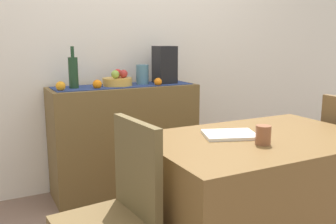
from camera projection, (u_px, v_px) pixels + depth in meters
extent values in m
cube|color=silver|center=(131.00, 29.00, 3.22)|extent=(6.40, 0.06, 2.70)
cube|color=brown|center=(125.00, 139.00, 3.09)|extent=(1.19, 0.42, 0.89)
cube|color=navy|center=(124.00, 86.00, 3.00)|extent=(1.12, 0.32, 0.01)
cylinder|color=gold|center=(117.00, 82.00, 2.97)|extent=(0.24, 0.24, 0.06)
sphere|color=red|center=(118.00, 73.00, 3.01)|extent=(0.07, 0.07, 0.07)
sphere|color=#8AAB40|center=(115.00, 74.00, 2.92)|extent=(0.07, 0.07, 0.07)
sphere|color=#AC2E2D|center=(124.00, 74.00, 2.97)|extent=(0.07, 0.07, 0.07)
cylinder|color=#1D3B22|center=(73.00, 73.00, 2.80)|extent=(0.07, 0.07, 0.24)
cylinder|color=#1D3B22|center=(72.00, 52.00, 2.77)|extent=(0.03, 0.03, 0.08)
cube|color=black|center=(165.00, 65.00, 3.14)|extent=(0.16, 0.18, 0.32)
cylinder|color=teal|center=(142.00, 75.00, 3.06)|extent=(0.10, 0.10, 0.17)
sphere|color=orange|center=(61.00, 86.00, 2.70)|extent=(0.07, 0.07, 0.07)
sphere|color=orange|center=(158.00, 82.00, 3.01)|extent=(0.06, 0.06, 0.06)
sphere|color=orange|center=(97.00, 84.00, 2.81)|extent=(0.07, 0.07, 0.07)
cube|color=brown|center=(257.00, 200.00, 2.09)|extent=(1.24, 0.80, 0.74)
cube|color=white|center=(230.00, 135.00, 2.03)|extent=(0.34, 0.29, 0.02)
cylinder|color=brown|center=(263.00, 135.00, 1.87)|extent=(0.08, 0.08, 0.10)
cube|color=brown|center=(137.00, 168.00, 1.72)|extent=(0.08, 0.40, 0.45)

